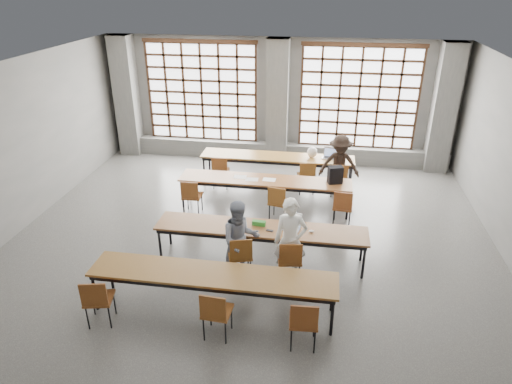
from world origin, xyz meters
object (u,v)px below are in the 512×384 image
at_px(chair_near_left, 97,297).
at_px(student_female, 240,239).
at_px(chair_mid_right, 343,205).
at_px(mouse, 312,231).
at_px(green_box, 259,223).
at_px(student_male, 290,241).
at_px(chair_front_left, 240,253).
at_px(chair_back_left, 220,169).
at_px(chair_near_right, 304,320).
at_px(desk_row_d, 213,277).
at_px(chair_near_mid, 216,310).
at_px(chair_mid_centre, 278,200).
at_px(phone, 270,231).
at_px(chair_back_mid, 307,174).
at_px(laptop_front, 291,224).
at_px(chair_front_right, 290,257).
at_px(student_back, 339,165).
at_px(desk_row_a, 277,158).
at_px(red_pouch, 99,296).
at_px(backpack, 335,175).
at_px(laptop_back, 330,155).
at_px(chair_back_right, 339,176).
at_px(plastic_bag, 312,152).
at_px(desk_row_b, 265,182).
at_px(chair_mid_left, 191,194).
at_px(desk_row_c, 261,230).

relative_size(chair_near_left, student_female, 0.59).
xyz_separation_m(chair_mid_right, mouse, (-0.61, -1.60, 0.21)).
bearing_deg(chair_mid_right, green_box, -136.97).
bearing_deg(chair_mid_right, student_male, -114.74).
bearing_deg(student_male, chair_front_left, -177.53).
height_order(chair_back_left, chair_near_right, same).
relative_size(desk_row_d, chair_near_mid, 4.55).
distance_m(chair_mid_centre, phone, 1.70).
xyz_separation_m(desk_row_d, chair_near_left, (-1.68, -0.63, -0.13)).
distance_m(chair_back_mid, laptop_front, 3.03).
bearing_deg(chair_front_right, student_male, 95.60).
height_order(student_back, phone, student_back).
bearing_deg(desk_row_a, red_pouch, -109.99).
bearing_deg(backpack, student_female, -137.61).
distance_m(student_male, mouse, 0.60).
relative_size(chair_near_mid, backpack, 2.20).
relative_size(chair_mid_right, chair_front_right, 1.00).
distance_m(chair_back_left, chair_mid_centre, 2.26).
relative_size(green_box, phone, 1.92).
bearing_deg(laptop_back, chair_back_right, -71.61).
bearing_deg(plastic_bag, student_back, -38.16).
bearing_deg(chair_mid_centre, mouse, -63.53).
relative_size(chair_near_right, student_back, 0.57).
relative_size(desk_row_d, phone, 30.77).
xyz_separation_m(desk_row_d, chair_mid_centre, (0.70, 3.14, -0.13)).
relative_size(desk_row_b, chair_mid_left, 4.55).
bearing_deg(chair_mid_centre, phone, -89.03).
xyz_separation_m(chair_back_mid, student_female, (-1.00, -3.62, 0.21)).
bearing_deg(chair_front_right, phone, 129.31).
relative_size(chair_front_right, chair_near_left, 1.00).
bearing_deg(chair_near_right, chair_near_left, 179.97).
height_order(chair_mid_left, mouse, chair_mid_left).
bearing_deg(green_box, chair_front_left, -107.80).
relative_size(chair_mid_centre, red_pouch, 4.40).
bearing_deg(chair_front_left, laptop_front, 41.26).
xyz_separation_m(desk_row_b, desk_row_d, (-0.32, -3.77, 0.00)).
xyz_separation_m(desk_row_c, chair_front_left, (-0.28, -0.63, -0.13)).
bearing_deg(desk_row_a, laptop_front, -79.41).
distance_m(mouse, green_box, 1.01).
distance_m(laptop_back, phone, 4.10).
height_order(chair_back_left, chair_front_left, same).
height_order(desk_row_a, student_female, student_female).
relative_size(chair_mid_left, laptop_front, 2.15).
bearing_deg(mouse, plastic_bag, 92.54).
bearing_deg(red_pouch, chair_near_left, -77.86).
bearing_deg(laptop_front, chair_mid_left, 148.37).
bearing_deg(student_female, chair_back_mid, 51.36).
relative_size(desk_row_a, desk_row_c, 1.00).
relative_size(chair_back_left, green_box, 3.52).
xyz_separation_m(desk_row_b, student_female, (-0.07, -2.71, 0.08)).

